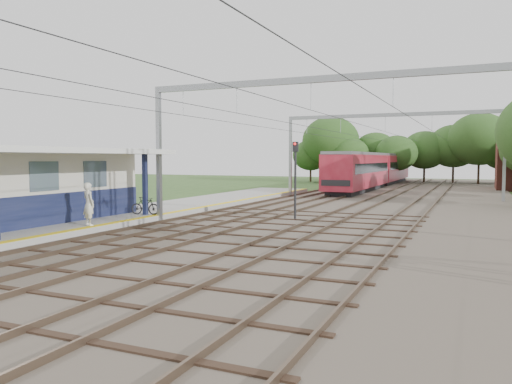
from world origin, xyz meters
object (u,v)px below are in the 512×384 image
Objects in this scene: person at (89,204)px; train at (376,169)px; bicycle at (145,206)px; signal_post at (295,172)px.

train is (5.10, 41.16, 0.82)m from person.
bicycle is at bearing -98.41° from train.
person is 1.24× the size of bicycle.
person is 10.49m from signal_post.
person is at bearing 170.37° from bicycle.
signal_post reaches higher than train.
bicycle is (-0.32, 4.54, -0.49)m from person.
train is at bearing -75.36° from person.
signal_post is (7.27, 3.22, 1.80)m from bicycle.
bicycle is 0.04× the size of train.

